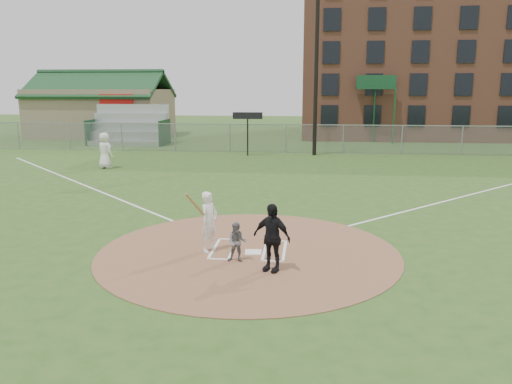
# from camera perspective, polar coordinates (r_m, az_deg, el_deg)

# --- Properties ---
(ground) EXTENTS (140.00, 140.00, 0.00)m
(ground) POSITION_cam_1_polar(r_m,az_deg,el_deg) (14.07, -0.87, -6.85)
(ground) COLOR #2D4F1B
(ground) RESTS_ON ground
(dirt_circle) EXTENTS (8.40, 8.40, 0.02)m
(dirt_circle) POSITION_cam_1_polar(r_m,az_deg,el_deg) (14.07, -0.87, -6.81)
(dirt_circle) COLOR #8F6043
(dirt_circle) RESTS_ON ground
(home_plate) EXTENTS (0.48, 0.48, 0.03)m
(home_plate) POSITION_cam_1_polar(r_m,az_deg,el_deg) (13.93, -0.32, -6.90)
(home_plate) COLOR white
(home_plate) RESTS_ON dirt_circle
(foul_line_first) EXTENTS (17.04, 17.04, 0.01)m
(foul_line_first) POSITION_cam_1_polar(r_m,az_deg,el_deg) (23.86, 23.96, -0.10)
(foul_line_first) COLOR white
(foul_line_first) RESTS_ON ground
(foul_line_third) EXTENTS (17.04, 17.04, 0.01)m
(foul_line_third) POSITION_cam_1_polar(r_m,az_deg,el_deg) (25.05, -19.14, 0.79)
(foul_line_third) COLOR white
(foul_line_third) RESTS_ON ground
(catcher) EXTENTS (0.51, 0.40, 1.05)m
(catcher) POSITION_cam_1_polar(r_m,az_deg,el_deg) (13.12, -2.19, -5.75)
(catcher) COLOR slate
(catcher) RESTS_ON dirt_circle
(umpire) EXTENTS (1.09, 0.79, 1.72)m
(umpire) POSITION_cam_1_polar(r_m,az_deg,el_deg) (12.37, 1.79, -5.21)
(umpire) COLOR black
(umpire) RESTS_ON dirt_circle
(ondeck_player) EXTENTS (1.18, 1.03, 2.04)m
(ondeck_player) POSITION_cam_1_polar(r_m,az_deg,el_deg) (29.73, -16.89, 4.56)
(ondeck_player) COLOR white
(ondeck_player) RESTS_ON ground
(batters_boxes) EXTENTS (2.08, 1.88, 0.01)m
(batters_boxes) POSITION_cam_1_polar(r_m,az_deg,el_deg) (14.21, -0.79, -6.56)
(batters_boxes) COLOR white
(batters_boxes) RESTS_ON dirt_circle
(batter_at_plate) EXTENTS (0.85, 1.01, 1.78)m
(batter_at_plate) POSITION_cam_1_polar(r_m,az_deg,el_deg) (13.90, -5.39, -3.38)
(batter_at_plate) COLOR white
(batter_at_plate) RESTS_ON dirt_circle
(outfield_fence) EXTENTS (56.08, 0.08, 2.03)m
(outfield_fence) POSITION_cam_1_polar(r_m,az_deg,el_deg) (35.45, 3.43, 6.12)
(outfield_fence) COLOR slate
(outfield_fence) RESTS_ON ground
(bleachers) EXTENTS (6.08, 3.20, 3.20)m
(bleachers) POSITION_cam_1_polar(r_m,az_deg,el_deg) (42.16, -14.37, 7.46)
(bleachers) COLOR #B7BABF
(bleachers) RESTS_ON ground
(clubhouse) EXTENTS (12.20, 8.71, 6.23)m
(clubhouse) POSITION_cam_1_polar(r_m,az_deg,el_deg) (50.26, -17.13, 8.86)
(clubhouse) COLOR gray
(clubhouse) RESTS_ON ground
(brick_warehouse) EXTENTS (30.00, 17.17, 15.00)m
(brick_warehouse) POSITION_cam_1_polar(r_m,az_deg,el_deg) (53.27, 22.43, 14.15)
(brick_warehouse) COLOR #995742
(brick_warehouse) RESTS_ON ground
(light_pole) EXTENTS (1.20, 0.30, 12.22)m
(light_pole) POSITION_cam_1_polar(r_m,az_deg,el_deg) (34.30, 6.93, 15.22)
(light_pole) COLOR black
(light_pole) RESTS_ON ground
(scoreboard_sign) EXTENTS (2.00, 0.10, 2.93)m
(scoreboard_sign) POSITION_cam_1_polar(r_m,az_deg,el_deg) (33.76, -0.97, 8.19)
(scoreboard_sign) COLOR black
(scoreboard_sign) RESTS_ON ground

